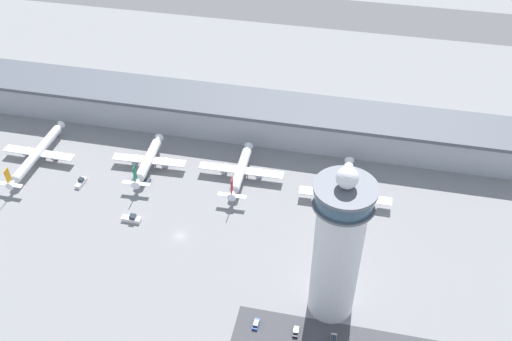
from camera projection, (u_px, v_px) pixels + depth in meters
The scene contains 14 objects.
ground_plane at pixel (180, 236), 212.93m from camera, with size 1000.00×1000.00×0.00m, color gray.
terminal_building at pixel (225, 114), 259.88m from camera, with size 268.61×25.00×15.95m.
runway_strip at pixel (277, 8), 363.85m from camera, with size 402.92×44.00×0.01m, color #515154.
control_tower at pixel (338, 248), 170.92m from camera, with size 18.19×18.19×59.29m.
airplane_gate_alpha at pixel (37, 153), 244.00m from camera, with size 32.05×43.88×12.21m.
airplane_gate_bravo at pixel (148, 160), 240.44m from camera, with size 31.79×32.75×12.99m.
airplane_gate_charlie at pixel (241, 170), 235.08m from camera, with size 35.44×33.64×13.02m.
airplane_gate_delta at pixel (345, 196), 223.19m from camera, with size 36.34×45.46×13.10m.
service_truck_catering at pixel (81, 182), 234.59m from camera, with size 2.76×6.47×2.63m.
service_truck_fuel at pixel (142, 180), 235.74m from camera, with size 7.79×2.79×2.45m.
service_truck_baggage at pixel (132, 219), 218.36m from camera, with size 7.47×2.66×2.97m.
car_grey_coupe at pixel (256, 324), 182.86m from camera, with size 1.94×4.43×1.44m.
car_yellow_taxi at pixel (334, 339), 178.52m from camera, with size 1.83×4.16×1.51m.
car_red_hatchback at pixel (296, 331), 180.72m from camera, with size 1.74×4.27×1.56m.
Camera 1 is at (58.21, -137.29, 156.57)m, focal length 40.00 mm.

